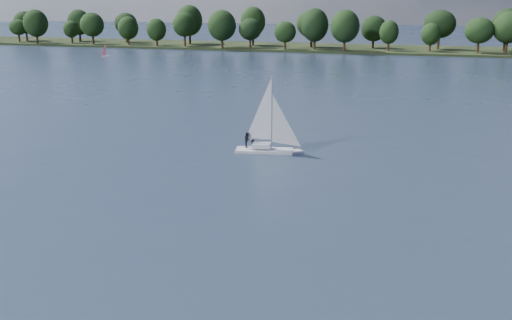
% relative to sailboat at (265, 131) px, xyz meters
% --- Properties ---
extents(ground, '(700.00, 700.00, 0.00)m').
position_rel_sailboat_xyz_m(ground, '(3.87, 45.62, -2.74)').
color(ground, '#233342').
rests_on(ground, ground).
extents(far_shore, '(660.00, 40.00, 1.50)m').
position_rel_sailboat_xyz_m(far_shore, '(3.87, 157.62, -2.74)').
color(far_shore, black).
rests_on(far_shore, ground).
extents(sailboat, '(7.72, 3.38, 9.82)m').
position_rel_sailboat_xyz_m(sailboat, '(0.00, 0.00, 0.00)').
color(sailboat, silver).
rests_on(sailboat, ground).
extents(dinghy_pink, '(3.07, 2.21, 4.57)m').
position_rel_sailboat_xyz_m(dinghy_pink, '(-85.00, 104.17, -1.66)').
color(dinghy_pink, silver).
rests_on(dinghy_pink, ground).
extents(treeline, '(563.04, 74.39, 18.54)m').
position_rel_sailboat_xyz_m(treeline, '(3.05, 154.29, 5.50)').
color(treeline, black).
rests_on(treeline, ground).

